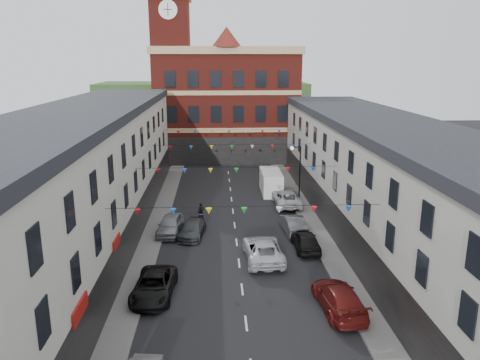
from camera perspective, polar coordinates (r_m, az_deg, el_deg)
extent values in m
plane|color=black|center=(34.31, -0.12, -10.09)|extent=(160.00, 160.00, 0.00)
cube|color=#605E5B|center=(36.47, -11.30, -8.72)|extent=(1.80, 64.00, 0.15)
cube|color=#605E5B|center=(37.05, 10.56, -8.31)|extent=(1.80, 64.00, 0.15)
cube|color=beige|center=(35.02, -19.89, -1.76)|extent=(8.00, 56.00, 10.00)
cube|color=black|center=(34.00, -20.65, 6.94)|extent=(8.40, 56.00, 0.70)
cube|color=black|center=(35.13, -13.03, -7.05)|extent=(0.12, 56.00, 3.20)
cube|color=beige|center=(36.17, 18.82, -1.99)|extent=(8.00, 56.00, 9.00)
cube|color=black|center=(35.18, 19.46, 5.62)|extent=(8.40, 56.00, 0.70)
cube|color=black|center=(35.80, 12.37, -6.60)|extent=(0.12, 56.00, 3.20)
cube|color=maroon|center=(69.53, -1.69, 8.84)|extent=(20.00, 12.00, 15.00)
cube|color=tan|center=(69.21, -1.74, 15.45)|extent=(20.60, 12.60, 1.00)
cone|color=maroon|center=(64.27, -1.65, 17.05)|extent=(4.00, 4.00, 2.60)
cube|color=maroon|center=(66.49, -8.29, 12.34)|extent=(5.00, 5.00, 24.00)
cylinder|color=white|center=(64.22, -8.79, 19.85)|extent=(2.40, 0.12, 2.40)
cube|color=#2A4B23|center=(93.67, -4.49, 8.71)|extent=(40.00, 14.00, 10.00)
cylinder|color=black|center=(47.30, 7.29, 0.55)|extent=(0.14, 0.14, 6.00)
cylinder|color=black|center=(46.63, 6.92, 4.01)|extent=(0.90, 0.10, 0.10)
sphere|color=beige|center=(46.57, 6.37, 3.89)|extent=(0.36, 0.36, 0.36)
imported|color=black|center=(30.08, -10.45, -12.55)|extent=(2.68, 5.28, 1.43)
imported|color=#373A3E|center=(39.21, -5.81, -5.93)|extent=(2.41, 4.70, 1.30)
imported|color=gray|center=(39.93, -8.51, -5.44)|extent=(2.31, 4.76, 1.57)
imported|color=maroon|center=(28.68, 11.97, -13.88)|extent=(2.55, 5.54, 1.57)
imported|color=black|center=(36.61, 8.01, -7.33)|extent=(1.87, 4.48, 1.51)
imported|color=#484B4F|center=(40.11, 6.48, -5.33)|extent=(1.91, 4.63, 1.49)
imported|color=#BABEC0|center=(47.30, 5.73, -2.18)|extent=(2.64, 5.68, 1.57)
imported|color=silver|center=(34.59, 2.85, -8.46)|extent=(2.89, 5.85, 1.60)
cube|color=white|center=(51.63, 3.79, -0.23)|extent=(2.15, 5.48, 2.42)
imported|color=black|center=(42.73, -4.77, -3.92)|extent=(0.65, 0.47, 1.67)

